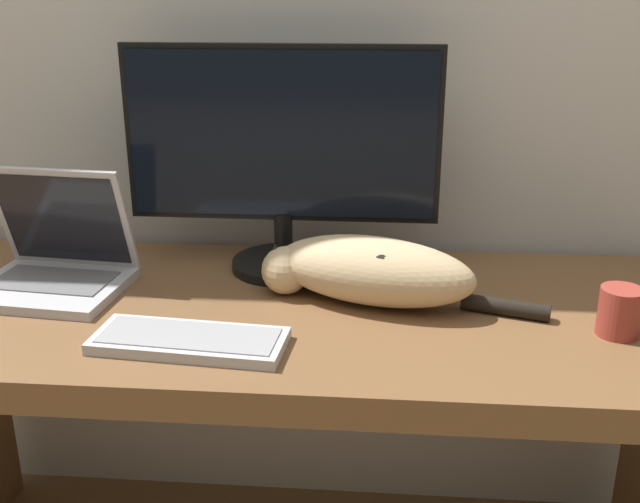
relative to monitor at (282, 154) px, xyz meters
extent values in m
cube|color=brown|center=(0.04, -0.20, -0.29)|extent=(1.69, 0.67, 0.06)
cylinder|color=black|center=(0.00, 0.00, -0.25)|extent=(0.23, 0.23, 0.02)
cylinder|color=black|center=(0.00, 0.00, -0.18)|extent=(0.04, 0.04, 0.11)
cube|color=black|center=(0.00, 0.00, 0.04)|extent=(0.66, 0.02, 0.37)
cube|color=black|center=(0.00, -0.01, 0.04)|extent=(0.64, 0.01, 0.34)
cube|color=#B7B7BC|center=(-0.46, -0.18, -0.25)|extent=(0.31, 0.26, 0.02)
cube|color=slate|center=(-0.46, -0.16, -0.23)|extent=(0.25, 0.15, 0.00)
cube|color=#B7B7BC|center=(-0.45, -0.09, -0.12)|extent=(0.30, 0.11, 0.23)
cube|color=black|center=(-0.45, -0.10, -0.12)|extent=(0.27, 0.09, 0.20)
cube|color=#BCBCC1|center=(-0.12, -0.39, -0.25)|extent=(0.34, 0.16, 0.02)
cube|color=#939397|center=(-0.12, -0.39, -0.23)|extent=(0.32, 0.13, 0.00)
ellipsoid|color=#D1B284|center=(0.20, -0.17, -0.19)|extent=(0.43, 0.27, 0.13)
ellipsoid|color=black|center=(0.22, -0.17, -0.15)|extent=(0.21, 0.17, 0.05)
sphere|color=#D1B284|center=(0.02, -0.14, -0.21)|extent=(0.10, 0.10, 0.10)
cone|color=black|center=(0.00, -0.13, -0.17)|extent=(0.03, 0.03, 0.03)
cone|color=black|center=(0.04, -0.14, -0.17)|extent=(0.03, 0.03, 0.03)
cylinder|color=black|center=(0.45, -0.21, -0.24)|extent=(0.17, 0.08, 0.03)
cylinder|color=#9E382D|center=(0.64, -0.28, -0.21)|extent=(0.08, 0.08, 0.09)
camera|label=1|loc=(0.21, -1.53, 0.35)|focal=42.00mm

